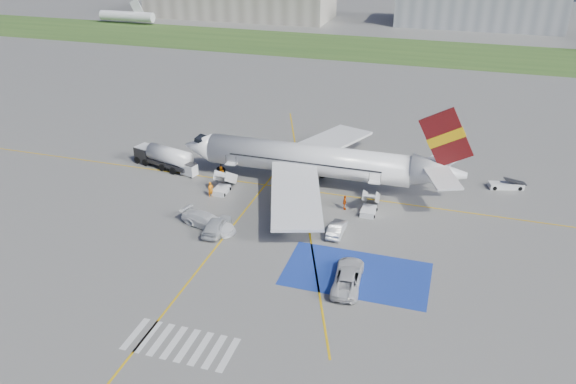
{
  "coord_description": "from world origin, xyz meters",
  "views": [
    {
      "loc": [
        16.97,
        -49.05,
        31.6
      ],
      "look_at": [
        0.46,
        4.3,
        3.5
      ],
      "focal_mm": 35.0,
      "sensor_mm": 36.0,
      "label": 1
    }
  ],
  "objects_px": {
    "fuel_tanker": "(164,158)",
    "car_silver_b": "(337,228)",
    "car_silver_a": "(217,225)",
    "gpu_cart": "(189,170)",
    "van_white_b": "(208,219)",
    "van_white_a": "(348,274)",
    "belt_loader": "(506,186)",
    "airliner": "(319,161)"
  },
  "relations": [
    {
      "from": "gpu_cart",
      "to": "van_white_b",
      "type": "relative_size",
      "value": 0.44
    },
    {
      "from": "airliner",
      "to": "car_silver_a",
      "type": "distance_m",
      "value": 16.75
    },
    {
      "from": "fuel_tanker",
      "to": "car_silver_a",
      "type": "bearing_deg",
      "value": -29.65
    },
    {
      "from": "airliner",
      "to": "fuel_tanker",
      "type": "bearing_deg",
      "value": -178.01
    },
    {
      "from": "fuel_tanker",
      "to": "belt_loader",
      "type": "relative_size",
      "value": 1.99
    },
    {
      "from": "airliner",
      "to": "gpu_cart",
      "type": "height_order",
      "value": "airliner"
    },
    {
      "from": "car_silver_a",
      "to": "belt_loader",
      "type": "bearing_deg",
      "value": -148.33
    },
    {
      "from": "fuel_tanker",
      "to": "van_white_b",
      "type": "bearing_deg",
      "value": -31.17
    },
    {
      "from": "gpu_cart",
      "to": "belt_loader",
      "type": "height_order",
      "value": "gpu_cart"
    },
    {
      "from": "car_silver_a",
      "to": "car_silver_b",
      "type": "xyz_separation_m",
      "value": [
        12.66,
        3.45,
        -0.16
      ]
    },
    {
      "from": "gpu_cart",
      "to": "van_white_a",
      "type": "relative_size",
      "value": 0.43
    },
    {
      "from": "van_white_a",
      "to": "van_white_b",
      "type": "bearing_deg",
      "value": -22.77
    },
    {
      "from": "gpu_cart",
      "to": "car_silver_b",
      "type": "relative_size",
      "value": 0.55
    },
    {
      "from": "car_silver_b",
      "to": "gpu_cart",
      "type": "bearing_deg",
      "value": -21.37
    },
    {
      "from": "gpu_cart",
      "to": "car_silver_b",
      "type": "height_order",
      "value": "gpu_cart"
    },
    {
      "from": "airliner",
      "to": "fuel_tanker",
      "type": "xyz_separation_m",
      "value": [
        -21.58,
        -0.75,
        -2.09
      ]
    },
    {
      "from": "belt_loader",
      "to": "fuel_tanker",
      "type": "bearing_deg",
      "value": 173.06
    },
    {
      "from": "van_white_a",
      "to": "fuel_tanker",
      "type": "bearing_deg",
      "value": -36.95
    },
    {
      "from": "belt_loader",
      "to": "airliner",
      "type": "bearing_deg",
      "value": 179.28
    },
    {
      "from": "car_silver_b",
      "to": "fuel_tanker",
      "type": "bearing_deg",
      "value": -20.73
    },
    {
      "from": "gpu_cart",
      "to": "belt_loader",
      "type": "bearing_deg",
      "value": 26.95
    },
    {
      "from": "car_silver_b",
      "to": "car_silver_a",
      "type": "bearing_deg",
      "value": 16.02
    },
    {
      "from": "car_silver_a",
      "to": "car_silver_b",
      "type": "relative_size",
      "value": 1.19
    },
    {
      "from": "fuel_tanker",
      "to": "car_silver_b",
      "type": "bearing_deg",
      "value": -6.11
    },
    {
      "from": "belt_loader",
      "to": "van_white_b",
      "type": "distance_m",
      "value": 37.91
    },
    {
      "from": "van_white_a",
      "to": "van_white_b",
      "type": "height_order",
      "value": "van_white_b"
    },
    {
      "from": "gpu_cart",
      "to": "car_silver_b",
      "type": "bearing_deg",
      "value": -7.07
    },
    {
      "from": "airliner",
      "to": "van_white_a",
      "type": "bearing_deg",
      "value": -68.02
    },
    {
      "from": "fuel_tanker",
      "to": "car_silver_b",
      "type": "xyz_separation_m",
      "value": [
        26.56,
        -10.46,
        -0.6
      ]
    },
    {
      "from": "airliner",
      "to": "car_silver_a",
      "type": "relative_size",
      "value": 7.27
    },
    {
      "from": "car_silver_b",
      "to": "van_white_a",
      "type": "height_order",
      "value": "van_white_a"
    },
    {
      "from": "belt_loader",
      "to": "van_white_a",
      "type": "distance_m",
      "value": 30.07
    },
    {
      "from": "fuel_tanker",
      "to": "car_silver_a",
      "type": "xyz_separation_m",
      "value": [
        13.9,
        -13.91,
        -0.44
      ]
    },
    {
      "from": "gpu_cart",
      "to": "van_white_b",
      "type": "distance_m",
      "value": 14.4
    },
    {
      "from": "gpu_cart",
      "to": "van_white_a",
      "type": "distance_m",
      "value": 30.63
    },
    {
      "from": "airliner",
      "to": "van_white_b",
      "type": "xyz_separation_m",
      "value": [
        -8.95,
        -14.09,
        -2.35
      ]
    },
    {
      "from": "fuel_tanker",
      "to": "van_white_a",
      "type": "relative_size",
      "value": 1.73
    },
    {
      "from": "belt_loader",
      "to": "car_silver_b",
      "type": "height_order",
      "value": "car_silver_b"
    },
    {
      "from": "belt_loader",
      "to": "van_white_a",
      "type": "relative_size",
      "value": 0.87
    },
    {
      "from": "van_white_b",
      "to": "van_white_a",
      "type": "bearing_deg",
      "value": -90.36
    },
    {
      "from": "van_white_b",
      "to": "airliner",
      "type": "bearing_deg",
      "value": -14.18
    },
    {
      "from": "car_silver_b",
      "to": "van_white_a",
      "type": "relative_size",
      "value": 0.78
    }
  ]
}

